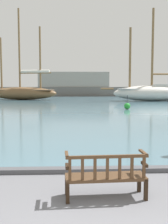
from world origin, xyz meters
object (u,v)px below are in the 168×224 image
at_px(sailboat_far_port, 22,92).
at_px(channel_buoy, 127,106).
at_px(park_bench, 106,175).
at_px(sailboat_outer_starboard, 154,92).

bearing_deg(sailboat_far_port, channel_buoy, -55.25).
distance_m(park_bench, sailboat_far_port, 40.10).
xyz_separation_m(park_bench, sailboat_outer_starboard, (11.02, 34.63, 0.91)).
relative_size(park_bench, sailboat_far_port, 0.12).
bearing_deg(sailboat_far_port, park_bench, -77.62).
xyz_separation_m(park_bench, sailboat_far_port, (-8.59, 39.15, 0.87)).
bearing_deg(channel_buoy, sailboat_far_port, 124.75).
distance_m(park_bench, sailboat_outer_starboard, 36.35).
relative_size(park_bench, sailboat_outer_starboard, 0.12).
bearing_deg(park_bench, sailboat_far_port, 102.38).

